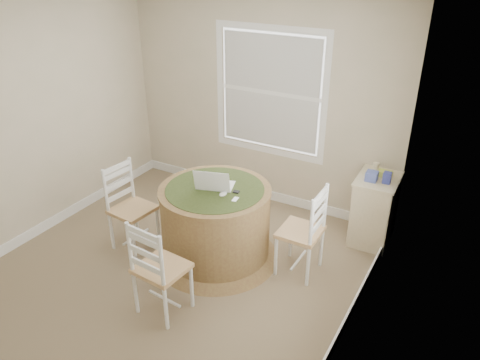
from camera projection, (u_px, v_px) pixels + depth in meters
The scene contains 14 objects.
room at pixel (195, 151), 4.36m from camera, with size 3.64×3.64×2.64m.
round_table at pixel (216, 221), 4.88m from camera, with size 1.33×1.33×0.83m.
chair_left at pixel (133, 209), 5.03m from camera, with size 0.42×0.40×0.95m, color white, non-canonical shape.
chair_near at pixel (162, 268), 4.13m from camera, with size 0.42×0.40×0.95m, color white, non-canonical shape.
chair_right at pixel (300, 231), 4.65m from camera, with size 0.42×0.40×0.95m, color white, non-canonical shape.
laptop at pixel (215, 185), 4.72m from camera, with size 0.44×0.41×0.25m.
mouse at pixel (223, 194), 4.59m from camera, with size 0.07×0.10×0.04m, color white.
phone at pixel (235, 200), 4.51m from camera, with size 0.04×0.09×0.02m, color #B7BABF.
keys at pixel (236, 192), 4.63m from camera, with size 0.06×0.05×0.03m, color black.
corner_chest at pixel (374, 209), 5.19m from camera, with size 0.46×0.61×0.78m.
tissue_box at pixel (372, 176), 4.94m from camera, with size 0.12×0.12×0.10m, color #5061B8.
box_yellow at pixel (385, 174), 5.04m from camera, with size 0.15×0.10×0.06m, color #B7C244.
box_blue at pixel (387, 178), 4.88m from camera, with size 0.08×0.08×0.12m, color #313A94.
cup_cream at pixel (376, 167), 5.16m from camera, with size 0.07×0.07×0.09m, color beige.
Camera 1 is at (2.51, -3.12, 3.04)m, focal length 35.00 mm.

